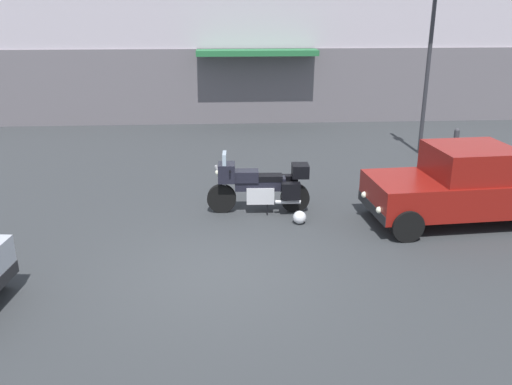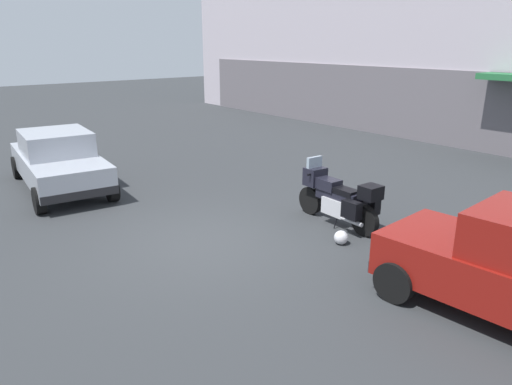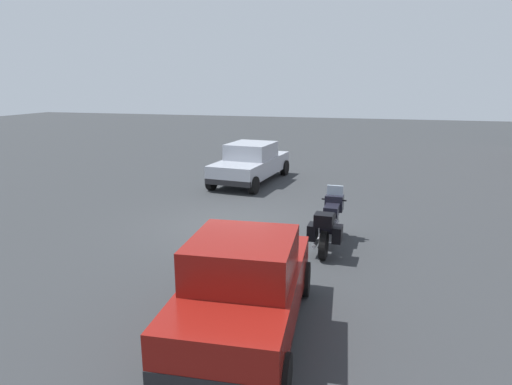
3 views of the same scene
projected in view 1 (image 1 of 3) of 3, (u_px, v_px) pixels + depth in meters
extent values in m
plane|color=#2D3033|center=(216.00, 272.00, 9.27)|extent=(80.00, 80.00, 0.00)
cube|color=#625C62|center=(217.00, 87.00, 20.33)|extent=(34.20, 0.12, 2.80)
cube|color=#236638|center=(257.00, 52.00, 19.58)|extent=(4.40, 1.10, 0.20)
cylinder|color=black|center=(222.00, 198.00, 11.85)|extent=(0.65, 0.17, 0.64)
cylinder|color=black|center=(295.00, 198.00, 11.89)|extent=(0.65, 0.17, 0.64)
cylinder|color=#B7B7BC|center=(222.00, 180.00, 11.71)|extent=(0.33, 0.08, 0.68)
cube|color=#B7B7BC|center=(260.00, 194.00, 11.84)|extent=(0.62, 0.42, 0.36)
cube|color=black|center=(260.00, 184.00, 11.76)|extent=(1.11, 0.32, 0.28)
cube|color=black|center=(246.00, 176.00, 11.69)|extent=(0.53, 0.36, 0.24)
cube|color=black|center=(269.00, 177.00, 11.72)|extent=(0.57, 0.32, 0.12)
cube|color=black|center=(227.00, 172.00, 11.66)|extent=(0.38, 0.45, 0.40)
cube|color=#8C9EAD|center=(224.00, 159.00, 11.56)|extent=(0.10, 0.40, 0.28)
sphere|color=#EAEACC|center=(218.00, 172.00, 11.65)|extent=(0.14, 0.14, 0.14)
cylinder|color=black|center=(230.00, 168.00, 11.63)|extent=(0.06, 0.62, 0.04)
cylinder|color=#B7B7BC|center=(288.00, 202.00, 11.70)|extent=(0.55, 0.11, 0.09)
cube|color=black|center=(291.00, 191.00, 11.54)|extent=(0.41, 0.22, 0.36)
cube|color=black|center=(289.00, 183.00, 12.07)|extent=(0.41, 0.22, 0.36)
cube|color=black|center=(300.00, 171.00, 11.68)|extent=(0.38, 0.41, 0.28)
cylinder|color=black|center=(267.00, 208.00, 11.76)|extent=(0.03, 0.13, 0.29)
sphere|color=silver|center=(300.00, 217.00, 11.29)|extent=(0.28, 0.28, 0.28)
cube|color=maroon|center=(460.00, 192.00, 11.21)|extent=(3.91, 1.91, 0.68)
cube|color=maroon|center=(471.00, 162.00, 11.01)|extent=(1.71, 1.62, 0.64)
cube|color=#8C9EAD|center=(436.00, 163.00, 10.91)|extent=(0.16, 1.39, 0.54)
cube|color=#8C9EAD|center=(505.00, 160.00, 11.10)|extent=(0.16, 1.39, 0.51)
cube|color=black|center=(374.00, 207.00, 11.05)|extent=(0.24, 1.64, 0.20)
cylinder|color=black|center=(407.00, 226.00, 10.41)|extent=(0.65, 0.27, 0.64)
cylinder|color=black|center=(379.00, 198.00, 11.86)|extent=(0.65, 0.27, 0.64)
cylinder|color=black|center=(501.00, 192.00, 12.24)|extent=(0.65, 0.27, 0.64)
sphere|color=silver|center=(379.00, 210.00, 10.58)|extent=(0.14, 0.14, 0.14)
sphere|color=silver|center=(365.00, 195.00, 11.43)|extent=(0.14, 0.14, 0.14)
cylinder|color=#2D2D33|center=(428.00, 69.00, 15.83)|extent=(0.12, 0.12, 5.10)
cylinder|color=#333338|center=(456.00, 144.00, 16.22)|extent=(0.16, 0.16, 0.78)
sphere|color=#333338|center=(457.00, 131.00, 16.09)|extent=(0.16, 0.16, 0.16)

